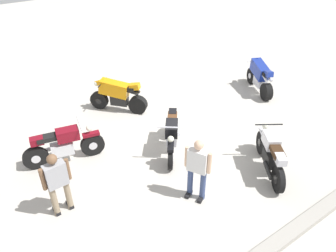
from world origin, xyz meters
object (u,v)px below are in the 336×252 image
Objects in this scene: person_in_white_shirt at (197,167)px; motorcycle_black_cruiser at (172,134)px; motorcycle_orange_sportbike at (117,94)px; motorcycle_silver_cruiser at (271,154)px; person_in_gray_shirt at (57,181)px; motorcycle_blue_sportbike at (260,76)px; motorcycle_maroon_cruiser at (63,145)px.

motorcycle_black_cruiser is at bearing -136.35° from person_in_white_shirt.
person_in_white_shirt reaches higher than motorcycle_orange_sportbike.
motorcycle_silver_cruiser is 1.14× the size of person_in_white_shirt.
motorcycle_black_cruiser is at bearing -84.73° from person_in_gray_shirt.
motorcycle_orange_sportbike is at bearing 52.74° from motorcycle_silver_cruiser.
person_in_gray_shirt is (4.76, -1.66, 0.36)m from motorcycle_silver_cruiser.
motorcycle_orange_sportbike is 5.17m from motorcycle_silver_cruiser.
motorcycle_orange_sportbike is at bearing -138.24° from motorcycle_black_cruiser.
person_in_gray_shirt is (7.94, 1.54, 0.28)m from motorcycle_blue_sportbike.
motorcycle_maroon_cruiser is 7.28m from motorcycle_blue_sportbike.
motorcycle_maroon_cruiser is 1.30× the size of motorcycle_orange_sportbike.
motorcycle_silver_cruiser is (-1.51, 2.11, 0.00)m from motorcycle_black_cruiser.
motorcycle_black_cruiser is at bearing 69.13° from motorcycle_silver_cruiser.
motorcycle_blue_sportbike is 5.16m from motorcycle_orange_sportbike.
motorcycle_blue_sportbike is 1.16× the size of motorcycle_orange_sportbike.
motorcycle_silver_cruiser is at bearing -26.82° from motorcycle_maroon_cruiser.
motorcycle_black_cruiser is 1.09× the size of person_in_white_shirt.
person_in_gray_shirt is at bearing 104.18° from motorcycle_silver_cruiser.
person_in_white_shirt reaches higher than motorcycle_silver_cruiser.
motorcycle_black_cruiser is at bearing -12.92° from motorcycle_maroon_cruiser.
person_in_gray_shirt reaches higher than motorcycle_orange_sportbike.
person_in_white_shirt is (-2.01, 2.97, 0.37)m from motorcycle_maroon_cruiser.
person_in_white_shirt is at bearing 143.83° from motorcycle_blue_sportbike.
person_in_white_shirt reaches higher than person_in_gray_shirt.
motorcycle_silver_cruiser is 5.06m from person_in_gray_shirt.
motorcycle_black_cruiser is 0.94× the size of motorcycle_blue_sportbike.
person_in_gray_shirt is at bearing -99.72° from motorcycle_maroon_cruiser.
person_in_gray_shirt is (3.05, 3.22, 0.28)m from motorcycle_orange_sportbike.
motorcycle_blue_sportbike is at bearing -150.34° from motorcycle_orange_sportbike.
motorcycle_orange_sportbike is 4.44m from person_in_gray_shirt.
motorcycle_maroon_cruiser is 1.32× the size of person_in_gray_shirt.
motorcycle_orange_sportbike is at bearing -45.98° from person_in_gray_shirt.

